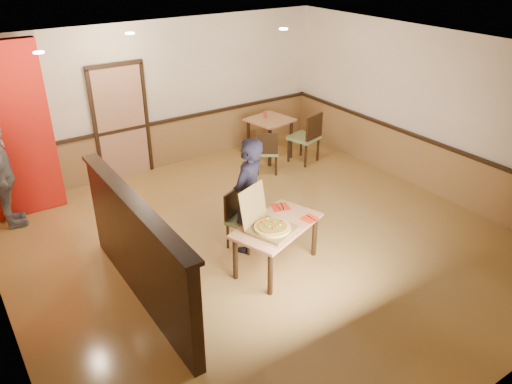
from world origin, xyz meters
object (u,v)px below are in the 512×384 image
Objects in this scene: passerby at (2,176)px; pizza_box at (269,225)px; diner at (248,196)px; side_chair_right at (307,136)px; diner_chair at (241,217)px; condiment at (265,114)px; side_table at (270,128)px; main_table at (277,231)px; side_chair_left at (267,150)px.

passerby reaches higher than pizza_box.
side_chair_right is at bearing -171.45° from diner.
diner_chair is 5.76× the size of condiment.
passerby is at bearing 179.36° from side_table.
passerby is 4.94m from condiment.
side_chair_right reaches higher than diner_chair.
side_table is 1.18× the size of pizza_box.
main_table is 0.25m from pizza_box.
side_table is 0.53× the size of diner.
diner is (-0.06, 0.60, 0.29)m from main_table.
side_table is (-0.47, 0.62, 0.08)m from side_chair_right.
passerby reaches higher than side_chair_right.
pizza_box reaches higher than main_table.
diner_chair is at bearing -95.47° from diner.
diner_chair is 1.01× the size of side_chair_left.
main_table is 1.38× the size of side_chair_right.
pizza_box reaches higher than condiment.
side_chair_right is 5.49m from passerby.
diner_chair is 3.30m from side_chair_right.
passerby is at bearing 107.69° from pizza_box.
pizza_box is (-0.06, -0.79, 0.27)m from diner_chair.
main_table is at bearing 67.75° from diner.
diner_chair is 3.35m from side_table.
diner is 2.24× the size of pizza_box.
main_table is at bearing -122.72° from condiment.
diner_chair is at bearing 81.71° from side_chair_left.
side_chair_right is (2.74, 1.83, 0.09)m from diner_chair.
diner_chair is at bearing -132.77° from side_table.
main_table is 3.68m from side_chair_right.
side_table is 0.29m from condiment.
side_table is 0.53× the size of passerby.
diner is at bearing -128.87° from condiment.
main_table is at bearing -106.61° from diner_chair.
pizza_box is at bearing 52.35° from diner.
pizza_box is at bearing 177.69° from main_table.
side_chair_right is 0.60× the size of diner.
passerby is (-2.75, 2.65, -0.00)m from diner.
condiment is at bearing -156.51° from diner.
condiment reaches higher than main_table.
pizza_box is at bearing 28.38° from side_chair_right.
side_table is 4.00m from pizza_box.
side_table is 6.00× the size of condiment.
side_table is (2.16, 3.19, 0.08)m from main_table.
diner_chair is 1.13× the size of pizza_box.
diner_chair is at bearing 19.04° from side_chair_right.
passerby is at bearing -179.20° from condiment.
diner is 3.82m from passerby.
diner is (0.05, -0.13, 0.39)m from diner_chair.
side_chair_left is 5.69× the size of condiment.
pizza_box is at bearing -124.35° from condiment.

